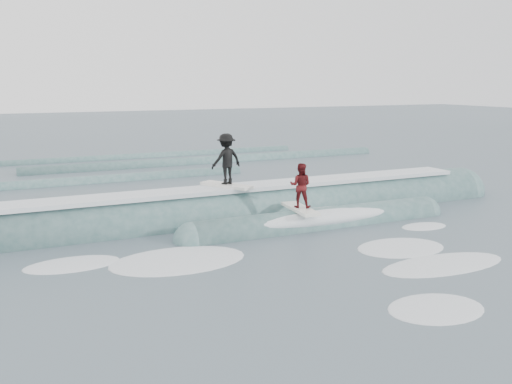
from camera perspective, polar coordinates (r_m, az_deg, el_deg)
name	(u,v)px	position (r m, az deg, el deg)	size (l,w,h in m)	color
ground	(308,250)	(16.58, 5.19, -5.83)	(160.00, 160.00, 0.00)	#3C4F58
breaking_wave	(257,218)	(20.21, 0.07, -2.57)	(22.53, 3.88, 2.20)	#396161
surfer_black	(226,161)	(19.78, -2.98, 3.12)	(1.43, 2.02, 1.86)	white
surfer_red	(300,189)	(18.69, 4.47, 0.29)	(0.90, 2.05, 1.57)	white
whitewater	(317,261)	(15.63, 6.11, -6.90)	(13.44, 8.18, 0.10)	white
far_swells	(140,168)	(32.55, -11.57, 2.34)	(33.24, 8.65, 0.80)	#396161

